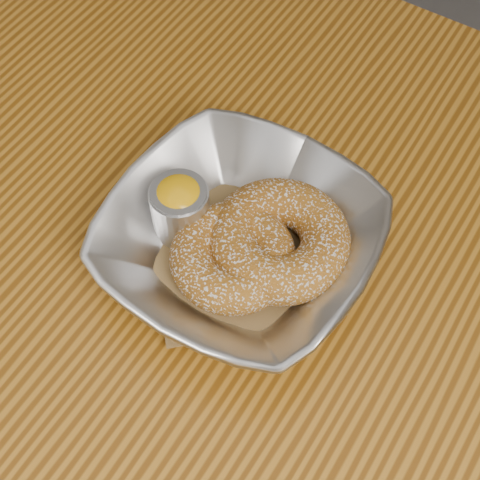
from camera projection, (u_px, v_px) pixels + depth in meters
The scene contains 6 objects.
table at pixel (271, 365), 0.67m from camera, with size 1.20×0.80×0.75m.
serving_bowl at pixel (240, 242), 0.59m from camera, with size 0.22×0.22×0.05m, color #B8BBC0.
parchment at pixel (240, 254), 0.61m from camera, with size 0.14×0.14×0.00m, color olive.
donut_back at pixel (279, 240), 0.59m from camera, with size 0.12×0.12×0.04m, color #925617.
donut_front at pixel (233, 257), 0.59m from camera, with size 0.10×0.10×0.04m, color #925617.
ramekin at pixel (180, 207), 0.60m from camera, with size 0.05×0.05×0.06m.
Camera 1 is at (0.12, -0.24, 1.28)m, focal length 55.00 mm.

